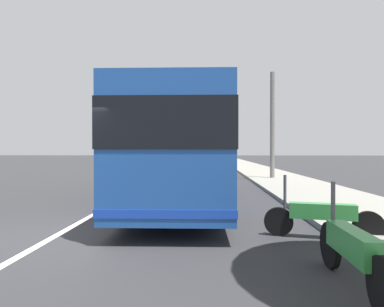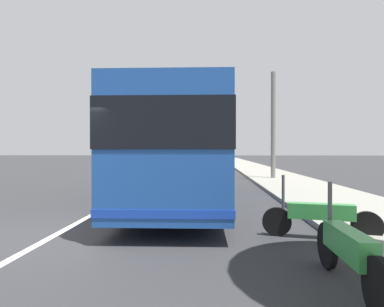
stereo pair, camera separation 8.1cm
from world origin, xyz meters
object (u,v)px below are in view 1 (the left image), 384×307
car_oncoming (205,157)px  car_side_street (200,160)px  car_ahead_same_lane (165,159)px  utility_pole (272,126)px  motorcycle_by_tree (321,215)px  motorcycle_far_end (352,251)px  coach_bus (183,148)px

car_oncoming → car_side_street: size_ratio=1.09×
car_side_street → car_ahead_same_lane: bearing=39.3°
car_oncoming → utility_pole: (-32.22, -4.30, 2.47)m
motorcycle_by_tree → car_oncoming: car_oncoming is taller
motorcycle_by_tree → car_oncoming: bearing=-74.7°
car_ahead_same_lane → car_side_street: 6.65m
motorcycle_by_tree → car_ahead_same_lane: bearing=-65.2°
car_ahead_same_lane → car_oncoming: 13.25m
motorcycle_by_tree → car_side_street: (27.53, 3.04, 0.23)m
car_oncoming → car_side_street: bearing=-178.2°
motorcycle_by_tree → car_oncoming: (44.83, 2.75, 0.24)m
utility_pole → motorcycle_by_tree: bearing=173.0°
motorcycle_far_end → car_oncoming: 47.22m
utility_pole → car_oncoming: bearing=7.6°
car_side_street → utility_pole: size_ratio=0.66×
coach_bus → car_ahead_same_lane: bearing=7.8°
car_ahead_same_lane → car_oncoming: (12.37, -4.75, -0.02)m
car_oncoming → utility_pole: size_ratio=0.72×
motorcycle_by_tree → utility_pole: 12.99m
car_ahead_same_lane → car_oncoming: size_ratio=1.05×
car_side_street → utility_pole: 15.81m
motorcycle_by_tree → car_ahead_same_lane: (32.46, 7.50, 0.26)m
car_ahead_same_lane → utility_pole: bearing=28.2°
motorcycle_far_end → car_ahead_same_lane: car_ahead_same_lane is taller
motorcycle_far_end → car_side_street: car_side_street is taller
motorcycle_by_tree → utility_pole: utility_pole is taller
motorcycle_far_end → car_side_street: 29.98m
car_oncoming → utility_pole: 32.60m
coach_bus → car_ahead_same_lane: size_ratio=2.39×
motorcycle_far_end → utility_pole: bearing=-6.6°
motorcycle_by_tree → car_side_street: 27.70m
coach_bus → car_ahead_same_lane: coach_bus is taller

